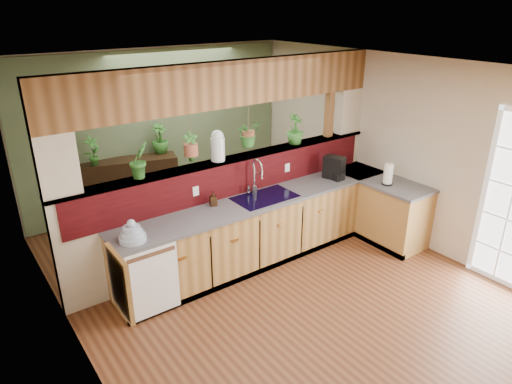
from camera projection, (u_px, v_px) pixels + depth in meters
ground at (297, 298)px, 5.39m from camera, size 4.60×7.00×0.01m
ceiling at (306, 74)px, 4.38m from camera, size 4.60×7.00×0.01m
wall_back at (161, 129)px, 7.50m from camera, size 4.60×0.02×2.60m
wall_left at (84, 265)px, 3.64m from camera, size 0.02×7.00×2.60m
wall_right at (430, 158)px, 6.13m from camera, size 0.02×7.00×2.60m
pass_through_partition at (234, 172)px, 5.95m from camera, size 4.60×0.21×2.60m
pass_through_ledge at (232, 159)px, 5.86m from camera, size 4.60×0.21×0.04m
header_beam at (230, 84)px, 5.50m from camera, size 4.60×0.15×0.55m
sage_backwall at (161, 129)px, 7.48m from camera, size 4.55×0.02×2.55m
countertop at (303, 220)px, 6.32m from camera, size 4.14×1.52×0.90m
dishwasher at (154, 282)px, 4.90m from camera, size 0.58×0.03×0.82m
navy_sink at (265, 203)px, 5.93m from camera, size 0.82×0.50×0.18m
framed_print at (120, 283)px, 2.96m from camera, size 0.04×0.35×0.45m
faucet at (256, 175)px, 5.90m from camera, size 0.22×0.22×0.49m
dish_stack at (132, 234)px, 4.80m from camera, size 0.29×0.29×0.25m
soap_dispenser at (213, 199)px, 5.63m from camera, size 0.10×0.11×0.19m
coffee_maker at (335, 169)px, 6.47m from camera, size 0.17×0.29×0.33m
paper_towel at (388, 174)px, 6.26m from camera, size 0.15×0.15×0.32m
glass_jar at (218, 145)px, 5.67m from camera, size 0.18×0.18×0.39m
ledge_plant_left at (139, 160)px, 5.10m from camera, size 0.28×0.25×0.42m
ledge_plant_right at (295, 129)px, 6.35m from camera, size 0.30×0.30×0.42m
hanging_plant_a at (190, 137)px, 5.40m from camera, size 0.21×0.17×0.52m
hanging_plant_b at (248, 122)px, 5.83m from camera, size 0.34×0.30×0.49m
shelving_console at (132, 188)px, 7.25m from camera, size 1.51×0.77×0.97m
shelf_plant_a at (93, 151)px, 6.69m from camera, size 0.28×0.24×0.45m
shelf_plant_b at (160, 139)px, 7.26m from camera, size 0.33×0.33×0.47m
floor_plant at (260, 182)px, 7.87m from camera, size 0.77×0.71×0.72m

